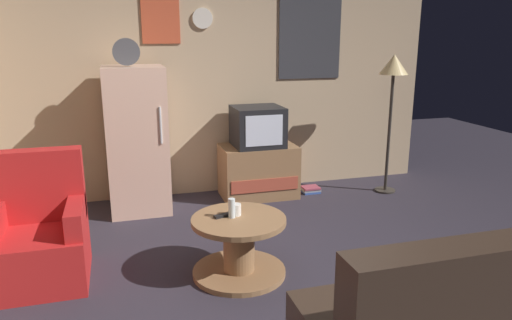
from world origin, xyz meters
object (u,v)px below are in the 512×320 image
(coffee_table, at_px, (239,246))
(mug_ceramic_white, at_px, (236,210))
(tv_stand, at_px, (258,171))
(wine_glass, at_px, (232,208))
(remote_control, at_px, (223,215))
(armchair, at_px, (39,237))
(book_stack, at_px, (311,190))
(fridge, at_px, (137,140))
(standing_lamp, at_px, (393,75))
(crt_tv, at_px, (258,126))

(coffee_table, height_order, mug_ceramic_white, mug_ceramic_white)
(tv_stand, height_order, wine_glass, wine_glass)
(mug_ceramic_white, bearing_deg, wine_glass, -138.79)
(remote_control, distance_m, armchair, 1.39)
(coffee_table, relative_size, book_stack, 3.46)
(wine_glass, xyz_separation_m, remote_control, (-0.06, 0.03, -0.06))
(coffee_table, bearing_deg, armchair, 166.10)
(fridge, xyz_separation_m, mug_ceramic_white, (0.65, -1.61, -0.24))
(wine_glass, distance_m, remote_control, 0.09)
(armchair, bearing_deg, standing_lamp, 17.35)
(coffee_table, distance_m, remote_control, 0.27)
(wine_glass, bearing_deg, remote_control, 150.44)
(tv_stand, height_order, book_stack, tv_stand)
(fridge, distance_m, standing_lamp, 2.89)
(mug_ceramic_white, distance_m, remote_control, 0.11)
(wine_glass, bearing_deg, mug_ceramic_white, 41.21)
(crt_tv, xyz_separation_m, coffee_table, (-0.66, -1.75, -0.58))
(crt_tv, bearing_deg, armchair, -146.78)
(fridge, xyz_separation_m, crt_tv, (1.31, 0.07, 0.06))
(standing_lamp, xyz_separation_m, wine_glass, (-2.21, -1.47, -0.82))
(fridge, relative_size, mug_ceramic_white, 19.67)
(wine_glass, bearing_deg, book_stack, 51.11)
(mug_ceramic_white, relative_size, book_stack, 0.43)
(remote_control, bearing_deg, tv_stand, 48.04)
(crt_tv, height_order, book_stack, crt_tv)
(crt_tv, distance_m, wine_glass, 1.88)
(remote_control, distance_m, book_stack, 2.20)
(remote_control, relative_size, armchair, 0.16)
(book_stack, bearing_deg, tv_stand, 174.72)
(tv_stand, bearing_deg, standing_lamp, -9.70)
(standing_lamp, xyz_separation_m, remote_control, (-2.27, -1.43, -0.88))
(fridge, relative_size, wine_glass, 11.80)
(fridge, bearing_deg, mug_ceramic_white, -68.19)
(standing_lamp, bearing_deg, tv_stand, 170.30)
(book_stack, bearing_deg, standing_lamp, -12.80)
(crt_tv, distance_m, armchair, 2.57)
(remote_control, height_order, book_stack, remote_control)
(wine_glass, bearing_deg, fridge, 110.05)
(standing_lamp, bearing_deg, remote_control, -147.73)
(mug_ceramic_white, bearing_deg, remote_control, -177.25)
(crt_tv, relative_size, standing_lamp, 0.34)
(mug_ceramic_white, distance_m, armchair, 1.49)
(tv_stand, distance_m, coffee_table, 1.87)
(crt_tv, bearing_deg, coffee_table, -110.79)
(tv_stand, relative_size, coffee_table, 1.17)
(fridge, xyz_separation_m, book_stack, (1.95, 0.01, -0.72))
(crt_tv, xyz_separation_m, mug_ceramic_white, (-0.67, -1.68, -0.30))
(fridge, distance_m, remote_control, 1.73)
(armchair, bearing_deg, tv_stand, 33.13)
(fridge, bearing_deg, tv_stand, 3.14)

